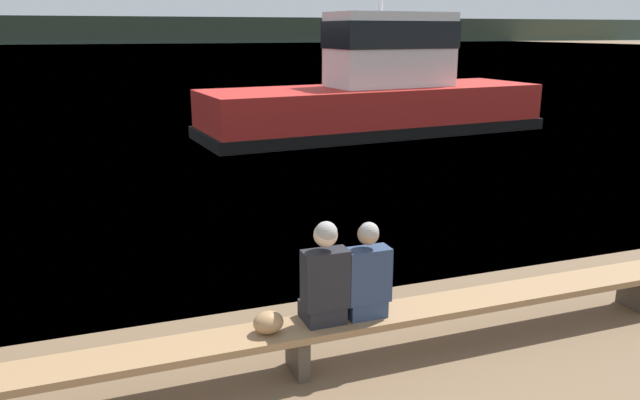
% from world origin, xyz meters
% --- Properties ---
extents(water_surface, '(240.00, 240.00, 0.00)m').
position_xyz_m(water_surface, '(0.00, 125.02, 0.00)').
color(water_surface, '#426B8E').
rests_on(water_surface, ground).
extents(far_shoreline, '(600.00, 12.00, 6.42)m').
position_xyz_m(far_shoreline, '(0.00, 166.56, 3.21)').
color(far_shoreline, '#384233').
rests_on(far_shoreline, ground).
extents(bench_main, '(8.99, 0.49, 0.48)m').
position_xyz_m(bench_main, '(-0.08, 3.49, 0.40)').
color(bench_main, '#8E6B47').
rests_on(bench_main, ground).
extents(person_left, '(0.43, 0.40, 1.02)m').
position_xyz_m(person_left, '(0.19, 3.49, 0.94)').
color(person_left, black).
rests_on(person_left, bench_main).
extents(person_right, '(0.43, 0.39, 0.97)m').
position_xyz_m(person_right, '(0.62, 3.49, 0.90)').
color(person_right, navy).
rests_on(person_right, bench_main).
extents(shopping_bag, '(0.28, 0.24, 0.21)m').
position_xyz_m(shopping_bag, '(-0.37, 3.47, 0.58)').
color(shopping_bag, '#9E754C').
rests_on(shopping_bag, bench_main).
extents(tugboat_red, '(11.35, 4.22, 6.57)m').
position_xyz_m(tugboat_red, '(6.87, 16.40, 1.17)').
color(tugboat_red, red).
rests_on(tugboat_red, water_surface).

